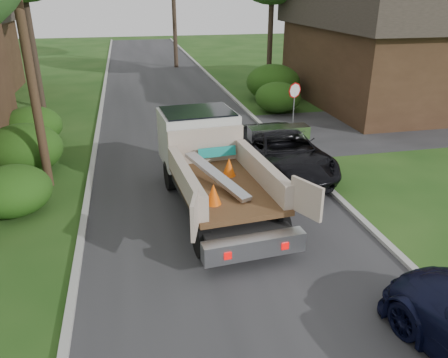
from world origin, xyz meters
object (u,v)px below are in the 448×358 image
utility_pole (24,34)px  house_right (389,50)px  stop_sign (294,97)px  black_pickup (281,151)px  flatbed_truck (208,156)px

utility_pole → house_right: (18.48, 9.02, -2.01)m
stop_sign → black_pickup: size_ratio=0.42×
stop_sign → utility_pole: size_ratio=0.25×
house_right → black_pickup: 13.97m
black_pickup → utility_pole: bearing=174.9°
utility_pole → house_right: utility_pole is taller
utility_pole → flatbed_truck: utility_pole is taller
utility_pole → house_right: 20.66m
flatbed_truck → black_pickup: 3.58m
utility_pole → flatbed_truck: 6.87m
house_right → flatbed_truck: 17.27m
stop_sign → black_pickup: bearing=-115.8°
stop_sign → utility_pole: bearing=-159.4°
stop_sign → house_right: bearing=32.7°
flatbed_truck → black_pickup: bearing=22.6°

